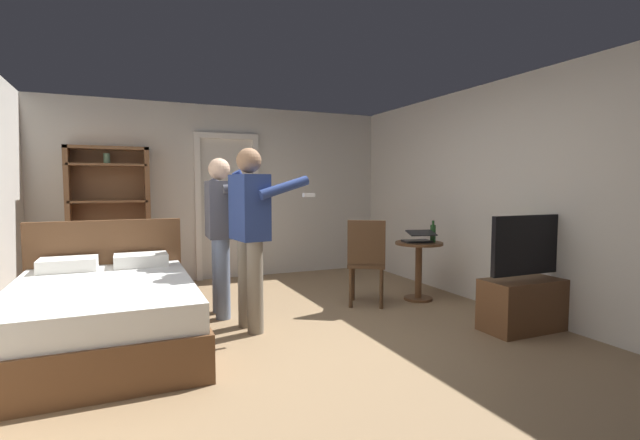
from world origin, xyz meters
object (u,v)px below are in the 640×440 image
Objects in this scene: tv_flatscreen at (529,296)px; side_table at (419,262)px; wooden_chair at (367,259)px; laptop at (418,238)px; person_striped_shirt at (221,225)px; person_blue_shirt at (251,225)px; bed at (104,312)px; bookshelf at (110,213)px; bottle_on_table at (433,233)px; suitcase_dark at (140,278)px.

tv_flatscreen reaches higher than side_table.
side_table is at bearing 0.05° from wooden_chair.
laptop is 2.29m from person_striped_shirt.
tv_flatscreen is 2.82× the size of laptop.
tv_flatscreen is 1.39m from side_table.
laptop is 0.23× the size of person_blue_shirt.
bed is 3.40m from laptop.
bed is 2.94× the size of side_table.
wooden_chair is at bearing -10.14° from person_striped_shirt.
bookshelf is 3.97m from laptop.
bookshelf is at bearing 118.34° from person_blue_shirt.
bottle_on_table is at bearing -29.74° from side_table.
person_blue_shirt is 2.16m from suitcase_dark.
wooden_chair is at bearing -37.40° from bookshelf.
side_table is (-0.30, 1.35, 0.14)m from tv_flatscreen.
wooden_chair is at bearing 176.47° from laptop.
bookshelf reaches higher than wooden_chair.
person_striped_shirt is at bearing 172.99° from side_table.
bottle_on_table is 0.26× the size of wooden_chair.
person_blue_shirt is 0.61m from person_striped_shirt.
person_blue_shirt is (-2.27, -0.22, 0.19)m from bottle_on_table.
bottle_on_table is (0.14, -0.08, 0.34)m from side_table.
bed is at bearing 163.80° from tv_flatscreen.
bottle_on_table is (3.54, -2.13, -0.20)m from bookshelf.
side_table is 2.37m from person_striped_shirt.
wooden_chair is (2.69, -2.05, -0.47)m from bookshelf.
tv_flatscreen is at bearing -42.59° from bookshelf.
person_blue_shirt reaches higher than person_striped_shirt.
bookshelf is at bearing 134.88° from suitcase_dark.
laptop is 0.24× the size of person_striped_shirt.
suitcase_dark is at bearing 153.90° from bottle_on_table.
bookshelf is 7.23× the size of bottle_on_table.
person_striped_shirt is at bearing -43.40° from suitcase_dark.
bookshelf is 2.67× the size of side_table.
bottle_on_table is 3.61m from suitcase_dark.
tv_flatscreen is at bearing -82.79° from bottle_on_table.
side_table is 0.72m from wooden_chair.
tv_flatscreen is 0.66× the size of person_striped_shirt.
tv_flatscreen is (3.70, -3.40, -0.68)m from bookshelf.
bottle_on_table is (3.54, 0.19, 0.51)m from bed.
tv_flatscreen is at bearing -75.42° from laptop.
side_table is at bearing 8.02° from person_blue_shirt.
bottle_on_table is at bearing 5.54° from person_blue_shirt.
laptop is at bearing -3.53° from wooden_chair.
person_blue_shirt is at bearing -174.46° from bottle_on_table.
laptop is 0.71m from wooden_chair.
bottle_on_table is at bearing -5.32° from wooden_chair.
wooden_chair is at bearing -18.22° from suitcase_dark.
side_table is (3.40, -2.05, -0.55)m from bookshelf.
bottle_on_table is at bearing 3.12° from bed.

